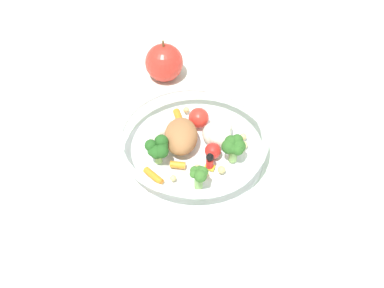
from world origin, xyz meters
TOP-DOWN VIEW (x-y plane):
  - ground_plane at (0.00, 0.00)m, footprint 2.40×2.40m
  - food_container at (0.02, 0.00)m, footprint 0.23×0.23m
  - loose_apple at (0.17, 0.13)m, footprint 0.07×0.07m
  - folded_napkin at (-0.08, -0.23)m, footprint 0.15×0.15m

SIDE VIEW (x-z plane):
  - ground_plane at x=0.00m, z-range 0.00..0.00m
  - folded_napkin at x=-0.08m, z-range 0.00..0.01m
  - food_container at x=0.02m, z-range 0.00..0.06m
  - loose_apple at x=0.17m, z-range -0.01..0.07m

